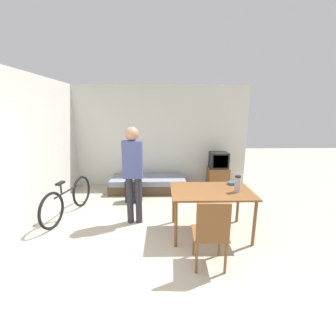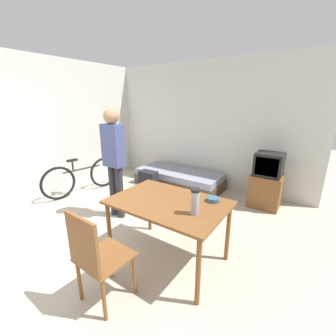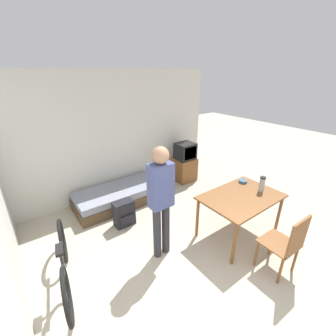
# 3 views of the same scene
# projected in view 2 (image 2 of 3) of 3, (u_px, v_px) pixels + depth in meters

# --- Properties ---
(ground_plane) EXTENTS (20.00, 20.00, 0.00)m
(ground_plane) POSITION_uv_depth(u_px,v_px,m) (34.00, 276.00, 2.51)
(ground_plane) COLOR #B2A893
(wall_back) EXTENTS (5.16, 0.06, 2.70)m
(wall_back) POSITION_uv_depth(u_px,v_px,m) (196.00, 125.00, 5.11)
(wall_back) COLOR silver
(wall_back) RESTS_ON ground_plane
(wall_left) EXTENTS (0.06, 4.76, 2.70)m
(wall_left) POSITION_uv_depth(u_px,v_px,m) (65.00, 127.00, 4.74)
(wall_left) COLOR silver
(wall_left) RESTS_ON ground_plane
(daybed) EXTENTS (1.95, 0.84, 0.36)m
(daybed) POSITION_uv_depth(u_px,v_px,m) (179.00, 179.00, 5.09)
(daybed) COLOR #4C3823
(daybed) RESTS_ON ground_plane
(tv) EXTENTS (0.52, 0.46, 1.01)m
(tv) POSITION_uv_depth(u_px,v_px,m) (267.00, 182.00, 4.04)
(tv) COLOR brown
(tv) RESTS_ON ground_plane
(dining_table) EXTENTS (1.32, 0.89, 0.78)m
(dining_table) POSITION_uv_depth(u_px,v_px,m) (168.00, 208.00, 2.60)
(dining_table) COLOR brown
(dining_table) RESTS_ON ground_plane
(wooden_chair) EXTENTS (0.47, 0.47, 0.98)m
(wooden_chair) POSITION_uv_depth(u_px,v_px,m) (95.00, 255.00, 2.02)
(wooden_chair) COLOR brown
(wooden_chair) RESTS_ON ground_plane
(bicycle) EXTENTS (0.35, 1.65, 0.76)m
(bicycle) POSITION_uv_depth(u_px,v_px,m) (83.00, 177.00, 4.71)
(bicycle) COLOR black
(bicycle) RESTS_ON ground_plane
(person_standing) EXTENTS (0.34, 0.24, 1.78)m
(person_standing) POSITION_uv_depth(u_px,v_px,m) (114.00, 156.00, 3.54)
(person_standing) COLOR #28282D
(person_standing) RESTS_ON ground_plane
(thermos_flask) EXTENTS (0.09, 0.09, 0.27)m
(thermos_flask) POSITION_uv_depth(u_px,v_px,m) (195.00, 200.00, 2.24)
(thermos_flask) COLOR #99999E
(thermos_flask) RESTS_ON dining_table
(mate_bowl) EXTENTS (0.15, 0.15, 0.05)m
(mate_bowl) POSITION_uv_depth(u_px,v_px,m) (213.00, 199.00, 2.57)
(mate_bowl) COLOR #335670
(mate_bowl) RESTS_ON dining_table
(backpack) EXTENTS (0.37, 0.25, 0.50)m
(backpack) POSITION_uv_depth(u_px,v_px,m) (148.00, 183.00, 4.64)
(backpack) COLOR black
(backpack) RESTS_ON ground_plane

